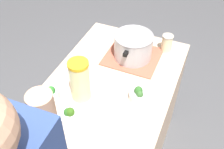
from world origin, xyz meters
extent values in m
cube|color=beige|center=(0.00, 0.00, 0.44)|extent=(1.10, 0.74, 0.89)
cube|color=#AE5943|center=(-0.26, 0.04, 0.89)|extent=(0.33, 0.35, 0.01)
cylinder|color=#B7B7BC|center=(-0.26, 0.04, 0.98)|extent=(0.25, 0.25, 0.16)
torus|color=#99999E|center=(-0.26, 0.04, 1.06)|extent=(0.26, 0.26, 0.01)
cube|color=black|center=(-0.40, 0.04, 1.02)|extent=(0.04, 0.02, 0.02)
cube|color=black|center=(-0.12, 0.04, 1.02)|extent=(0.04, 0.02, 0.02)
cylinder|color=#EDF0AA|center=(0.19, -0.11, 1.01)|extent=(0.11, 0.11, 0.24)
cylinder|color=yellow|center=(0.19, -0.11, 1.14)|extent=(0.11, 0.11, 0.02)
ellipsoid|color=yellow|center=(0.20, -0.11, 1.03)|extent=(0.04, 0.04, 0.01)
cylinder|color=beige|center=(-0.42, 0.23, 0.94)|extent=(0.07, 0.07, 0.11)
cylinder|color=#B2AD99|center=(-0.42, 0.23, 1.00)|extent=(0.08, 0.08, 0.01)
cylinder|color=silver|center=(0.07, 0.20, 0.91)|extent=(0.12, 0.12, 0.04)
ellipsoid|color=#38672E|center=(0.08, 0.20, 0.93)|extent=(0.04, 0.04, 0.05)
ellipsoid|color=#2A7235|center=(0.08, 0.20, 0.93)|extent=(0.04, 0.04, 0.04)
ellipsoid|color=#2F6527|center=(0.07, 0.19, 0.94)|extent=(0.05, 0.05, 0.06)
cylinder|color=silver|center=(0.27, -0.27, 0.91)|extent=(0.11, 0.11, 0.05)
ellipsoid|color=#337235|center=(0.27, -0.27, 0.93)|extent=(0.04, 0.04, 0.04)
ellipsoid|color=#2C782B|center=(0.26, -0.26, 0.95)|extent=(0.05, 0.05, 0.06)
cylinder|color=silver|center=(0.35, -0.10, 0.91)|extent=(0.11, 0.11, 0.04)
ellipsoid|color=#34641A|center=(0.35, -0.09, 0.94)|extent=(0.05, 0.05, 0.06)
ellipsoid|color=#2C6A23|center=(0.35, -0.10, 0.94)|extent=(0.04, 0.04, 0.05)
cylinder|color=tan|center=(0.67, 0.06, 1.32)|extent=(0.08, 0.08, 0.30)
camera|label=1|loc=(1.05, 0.45, 2.02)|focal=42.18mm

